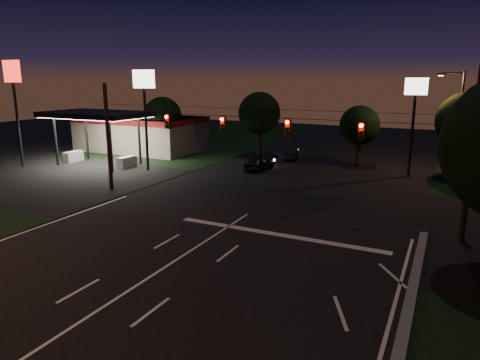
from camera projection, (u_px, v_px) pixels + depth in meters
The scene contains 17 objects.
ground at pixel (72, 327), 14.59m from camera, with size 140.00×140.00×0.00m, color black.
cross_street_left at pixel (49, 177), 37.17m from camera, with size 20.00×16.00×0.02m, color black.
stop_bar at pixel (277, 234), 23.34m from camera, with size 12.00×0.50×0.01m, color silver.
utility_pole_right at pixel (461, 240), 22.52m from camera, with size 0.30×0.30×9.00m, color black.
utility_pole_left at pixel (112, 190), 32.85m from camera, with size 0.28×0.28×8.00m, color black.
signal_span at pixel (254, 125), 26.40m from camera, with size 24.00×0.40×1.56m.
gas_station at pixel (138, 131), 49.99m from camera, with size 14.20×16.10×5.25m.
pole_sign_left_near at pixel (144, 94), 38.23m from camera, with size 2.20×0.30×9.10m.
pole_sign_left_far at pixel (14, 87), 39.76m from camera, with size 2.00×0.30×10.00m.
pole_sign_right at pixel (415, 104), 35.91m from camera, with size 1.80×0.30×8.40m.
street_light_right_far at pixel (456, 116), 36.49m from camera, with size 2.20×0.35×9.00m.
tree_far_a at pixel (163, 116), 47.65m from camera, with size 4.20×4.20×6.42m.
tree_far_b at pixel (260, 114), 46.77m from camera, with size 4.60×4.60×6.98m.
tree_far_c at pixel (360, 126), 41.30m from camera, with size 3.80×3.80×5.86m.
tree_far_d at pixel (466, 122), 35.49m from camera, with size 4.80×4.80×7.30m.
car_oncoming_a at pixel (259, 163), 39.83m from camera, with size 1.56×3.87×1.32m, color black.
car_oncoming_b at pixel (291, 153), 45.35m from camera, with size 1.41×4.03×1.33m, color black.
Camera 1 is at (10.92, -9.17, 8.23)m, focal length 32.00 mm.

